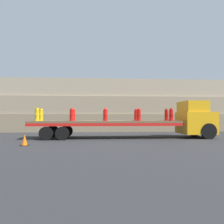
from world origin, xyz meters
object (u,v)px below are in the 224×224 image
(fire_hydrant_red_far_1, at_px, (73,115))
(fire_hydrant_red_near_4, at_px, (171,115))
(fire_hydrant_yellow_far_0, at_px, (41,115))
(fire_hydrant_red_near_3, at_px, (139,115))
(fire_hydrant_red_far_3, at_px, (136,115))
(truck_cab, at_px, (196,119))
(fire_hydrant_red_far_2, at_px, (105,115))
(fire_hydrant_red_near_1, at_px, (72,115))
(fire_hydrant_red_near_2, at_px, (106,115))
(flatbed_trailer, at_px, (96,124))
(traffic_cone, at_px, (25,140))
(fire_hydrant_yellow_near_0, at_px, (37,115))
(fire_hydrant_red_far_4, at_px, (167,115))

(fire_hydrant_red_far_1, height_order, fire_hydrant_red_near_4, same)
(fire_hydrant_yellow_far_0, relative_size, fire_hydrant_red_near_3, 1.00)
(fire_hydrant_red_far_1, bearing_deg, fire_hydrant_red_far_3, 0.00)
(truck_cab, bearing_deg, fire_hydrant_red_far_1, 176.72)
(fire_hydrant_red_near_4, bearing_deg, fire_hydrant_red_far_2, 167.45)
(fire_hydrant_yellow_far_0, relative_size, fire_hydrant_red_near_1, 1.00)
(fire_hydrant_red_far_1, bearing_deg, truck_cab, -3.28)
(fire_hydrant_yellow_far_0, bearing_deg, fire_hydrant_red_near_2, -12.55)
(truck_cab, height_order, fire_hydrant_red_near_4, truck_cab)
(truck_cab, xyz_separation_m, fire_hydrant_red_far_1, (-9.39, 0.54, 0.35))
(truck_cab, distance_m, flatbed_trailer, 7.66)
(traffic_cone, bearing_deg, fire_hydrant_red_far_3, 31.44)
(fire_hydrant_yellow_near_0, height_order, traffic_cone, fire_hydrant_yellow_near_0)
(fire_hydrant_red_near_3, bearing_deg, fire_hydrant_red_far_3, 90.00)
(fire_hydrant_red_near_3, bearing_deg, truck_cab, 6.73)
(fire_hydrant_red_far_2, bearing_deg, fire_hydrant_yellow_far_0, 180.00)
(fire_hydrant_red_far_2, distance_m, fire_hydrant_red_far_4, 4.83)
(fire_hydrant_yellow_far_0, distance_m, fire_hydrant_red_near_4, 9.72)
(fire_hydrant_yellow_near_0, xyz_separation_m, fire_hydrant_red_near_2, (4.83, 0.00, 0.00))
(flatbed_trailer, xyz_separation_m, fire_hydrant_red_near_2, (0.68, -0.54, 0.68))
(fire_hydrant_yellow_far_0, distance_m, traffic_cone, 4.55)
(flatbed_trailer, bearing_deg, fire_hydrant_red_near_3, -9.84)
(fire_hydrant_red_near_2, bearing_deg, fire_hydrant_red_near_3, 0.00)
(fire_hydrant_red_far_1, xyz_separation_m, fire_hydrant_red_far_3, (4.83, 0.00, 0.00))
(fire_hydrant_yellow_near_0, xyz_separation_m, fire_hydrant_red_far_1, (2.42, 1.08, 0.00))
(truck_cab, height_order, fire_hydrant_red_near_3, truck_cab)
(fire_hydrant_red_near_1, bearing_deg, fire_hydrant_yellow_far_0, 156.00)
(truck_cab, distance_m, fire_hydrant_red_near_2, 7.00)
(truck_cab, distance_m, fire_hydrant_red_far_4, 2.23)
(flatbed_trailer, height_order, fire_hydrant_red_far_1, fire_hydrant_red_far_1)
(fire_hydrant_red_far_2, distance_m, fire_hydrant_red_far_3, 2.42)
(flatbed_trailer, height_order, fire_hydrant_red_near_4, fire_hydrant_red_near_4)
(fire_hydrant_yellow_far_0, height_order, fire_hydrant_red_far_2, same)
(flatbed_trailer, xyz_separation_m, fire_hydrant_yellow_near_0, (-4.15, -0.54, 0.68))
(fire_hydrant_red_far_1, bearing_deg, fire_hydrant_red_far_4, 0.00)
(fire_hydrant_yellow_far_0, relative_size, fire_hydrant_red_far_2, 1.00)
(fire_hydrant_yellow_near_0, xyz_separation_m, fire_hydrant_yellow_far_0, (0.00, 1.08, 0.00))
(fire_hydrant_red_near_2, bearing_deg, fire_hydrant_yellow_far_0, 167.45)
(truck_cab, bearing_deg, fire_hydrant_red_far_4, 165.89)
(fire_hydrant_red_far_2, xyz_separation_m, fire_hydrant_red_near_3, (2.42, -1.08, 0.00))
(fire_hydrant_red_near_2, distance_m, fire_hydrant_red_far_3, 2.64)
(fire_hydrant_red_near_1, xyz_separation_m, traffic_cone, (-2.23, -3.24, -1.44))
(fire_hydrant_red_near_3, bearing_deg, fire_hydrant_red_far_4, 24.00)
(fire_hydrant_yellow_near_0, height_order, fire_hydrant_yellow_far_0, same)
(fire_hydrant_yellow_near_0, relative_size, fire_hydrant_red_far_4, 1.00)
(fire_hydrant_yellow_near_0, xyz_separation_m, fire_hydrant_red_near_1, (2.42, 0.00, 0.00))
(fire_hydrant_red_near_3, bearing_deg, fire_hydrant_red_near_2, 180.00)
(flatbed_trailer, relative_size, traffic_cone, 17.34)
(fire_hydrant_red_near_3, bearing_deg, flatbed_trailer, 170.16)
(truck_cab, height_order, fire_hydrant_red_near_2, truck_cab)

